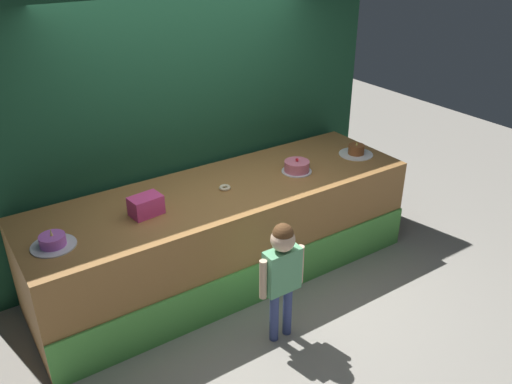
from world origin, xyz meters
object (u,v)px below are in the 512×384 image
Objects in this scene: child_figure at (282,267)px; pink_box at (146,206)px; cake_center at (297,167)px; cake_right at (356,151)px; cake_left at (53,242)px; donut at (225,188)px.

child_figure is 1.21m from pink_box.
cake_center is 0.76m from cake_right.
cake_left is at bearing -175.28° from pink_box.
cake_left is at bearing -179.15° from cake_center.
child_figure is at bearing -150.41° from cake_right.
donut is 1.52m from cake_right.
cake_left is (-1.52, -0.10, 0.02)m from donut.
pink_box is 0.77× the size of cake_left.
donut is at bearing 2.53° from pink_box.
child_figure is 1.86m from cake_right.
cake_center is (0.84, 0.92, 0.28)m from child_figure.
cake_left is (-1.44, 0.89, 0.27)m from child_figure.
pink_box is 0.88× the size of cake_center.
donut is (0.08, 0.98, 0.24)m from child_figure.
cake_right is (2.28, -0.04, -0.04)m from pink_box.
child_figure is at bearing -54.52° from pink_box.
child_figure is 3.23× the size of cake_left.
cake_right is (0.76, -0.01, -0.01)m from cake_center.
cake_center is (1.52, -0.03, -0.03)m from pink_box.
cake_right is at bearing 29.59° from child_figure.
cake_center is (2.28, 0.03, 0.01)m from cake_left.
cake_right is (3.04, 0.02, 0.00)m from cake_left.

